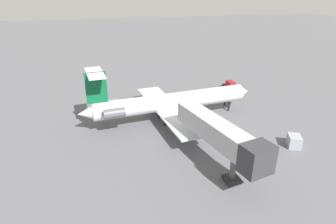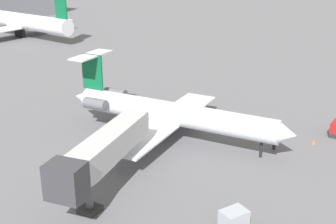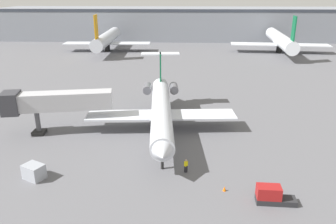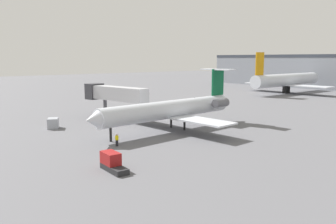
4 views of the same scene
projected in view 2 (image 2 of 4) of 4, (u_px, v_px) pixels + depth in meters
ground_plane at (181, 142)px, 55.98m from camera, size 400.00×400.00×0.10m
regional_jet at (169, 112)px, 55.83m from camera, size 23.05×30.99×9.81m
jet_bridge at (99, 154)px, 41.48m from camera, size 15.89×5.64×6.63m
ground_crew_marshaller at (274, 143)px, 53.55m from camera, size 0.47×0.47×1.69m
cargo_container_uld at (234, 219)px, 38.59m from camera, size 2.81×2.56×1.73m
traffic_cone_near at (314, 142)px, 55.24m from camera, size 0.36×0.36×0.55m
parked_airliner_west_mid at (19, 21)px, 118.30m from camera, size 33.41×39.51×13.55m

